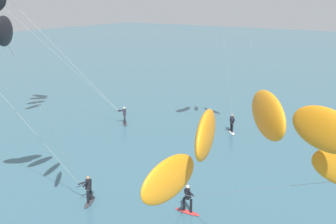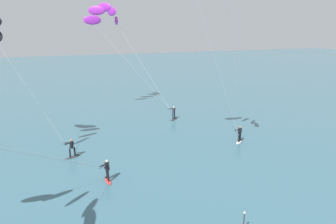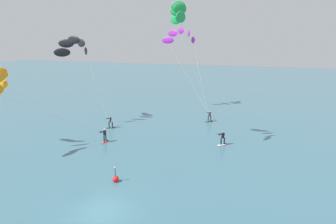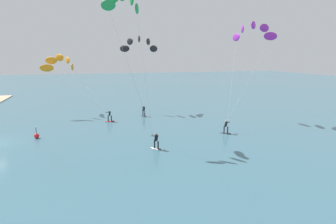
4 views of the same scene
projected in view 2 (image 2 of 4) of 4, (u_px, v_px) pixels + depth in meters
The scene contains 1 object.
kitesurfer_downwind at pixel (107, 17), 38.54m from camera, with size 10.10×10.43×13.85m.
Camera 2 is at (-10.01, -7.91, 11.02)m, focal length 32.92 mm.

